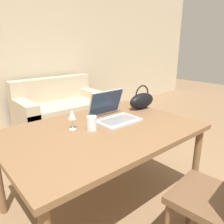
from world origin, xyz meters
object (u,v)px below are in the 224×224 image
at_px(drinking_glass, 92,123).
at_px(handbag, 142,100).
at_px(laptop, 112,112).
at_px(wine_glass, 72,116).
at_px(couch, 60,110).
at_px(chair, 224,195).

bearing_deg(drinking_glass, handbag, 11.14).
relative_size(laptop, handbag, 1.13).
relative_size(laptop, wine_glass, 2.29).
bearing_deg(drinking_glass, couch, 69.61).
bearing_deg(wine_glass, handbag, 2.80).
xyz_separation_m(couch, wine_glass, (-0.87, -1.93, 0.56)).
distance_m(couch, drinking_glass, 2.23).
distance_m(drinking_glass, handbag, 0.77).
height_order(couch, handbag, handbag).
height_order(laptop, handbag, laptop).
relative_size(wine_glass, handbag, 0.49).
bearing_deg(couch, laptop, -103.36).
relative_size(couch, handbag, 4.44).
distance_m(chair, laptop, 1.07).
bearing_deg(handbag, wine_glass, -177.20).
bearing_deg(chair, laptop, 84.38).
relative_size(couch, drinking_glass, 13.01).
bearing_deg(chair, wine_glass, 105.62).
bearing_deg(drinking_glass, chair, -71.85).
bearing_deg(drinking_glass, laptop, 17.40).
xyz_separation_m(couch, drinking_glass, (-0.76, -2.03, 0.50)).
bearing_deg(laptop, wine_glass, 178.07).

